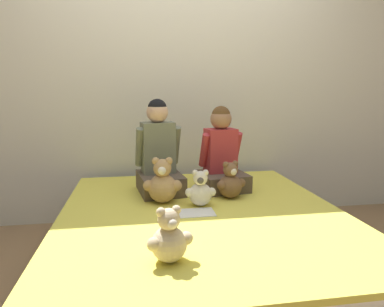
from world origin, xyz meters
TOP-DOWN VIEW (x-y plane):
  - ground_plane at (0.00, 0.00)m, footprint 14.00×14.00m
  - wall_behind_bed at (0.00, 1.05)m, footprint 8.00×0.06m
  - bed at (0.00, 0.00)m, footprint 1.68×1.87m
  - child_on_left at (-0.22, 0.46)m, footprint 0.34×0.41m
  - child_on_right at (0.23, 0.46)m, footprint 0.36×0.37m
  - teddy_bear_held_by_left_child at (-0.22, 0.20)m, footprint 0.25×0.19m
  - teddy_bear_held_by_right_child at (0.23, 0.22)m, footprint 0.20×0.16m
  - teddy_bear_between_children at (0.01, 0.10)m, footprint 0.19×0.14m
  - teddy_bear_at_foot_of_bed at (-0.25, -0.57)m, footprint 0.20×0.15m
  - sign_card at (-0.04, -0.03)m, footprint 0.21×0.15m

SIDE VIEW (x-z plane):
  - ground_plane at x=0.00m, z-range 0.00..0.00m
  - bed at x=0.00m, z-range 0.00..0.41m
  - sign_card at x=-0.04m, z-range 0.41..0.42m
  - teddy_bear_between_children at x=0.01m, z-range 0.39..0.62m
  - teddy_bear_at_foot_of_bed at x=-0.25m, z-range 0.39..0.63m
  - teddy_bear_held_by_right_child at x=0.23m, z-range 0.39..0.64m
  - teddy_bear_held_by_left_child at x=-0.22m, z-range 0.39..0.68m
  - child_on_right at x=0.23m, z-range 0.35..0.95m
  - child_on_left at x=-0.22m, z-range 0.34..0.99m
  - wall_behind_bed at x=0.00m, z-range 0.00..2.50m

